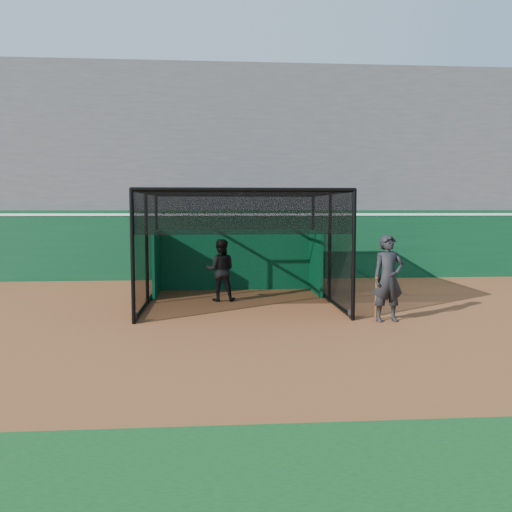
{
  "coord_description": "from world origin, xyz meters",
  "views": [
    {
      "loc": [
        -0.07,
        -11.2,
        2.56
      ],
      "look_at": [
        0.96,
        2.0,
        1.4
      ],
      "focal_mm": 38.0,
      "sensor_mm": 36.0,
      "label": 1
    }
  ],
  "objects": [
    {
      "name": "outfield_wall",
      "position": [
        0.0,
        8.5,
        1.29
      ],
      "size": [
        50.0,
        0.5,
        2.5
      ],
      "color": "#0A381D",
      "rests_on": "ground"
    },
    {
      "name": "grandstand",
      "position": [
        0.0,
        12.27,
        4.48
      ],
      "size": [
        50.0,
        7.85,
        8.95
      ],
      "color": "#4C4C4F",
      "rests_on": "ground"
    },
    {
      "name": "on_deck_player",
      "position": [
        3.86,
        0.68,
        0.98
      ],
      "size": [
        0.75,
        0.53,
        1.97
      ],
      "color": "black",
      "rests_on": "ground"
    },
    {
      "name": "ground",
      "position": [
        0.0,
        0.0,
        0.0
      ],
      "size": [
        120.0,
        120.0,
        0.0
      ],
      "primitive_type": "plane",
      "color": "brown",
      "rests_on": "ground"
    },
    {
      "name": "batter",
      "position": [
        0.11,
        3.76,
        0.86
      ],
      "size": [
        0.87,
        0.69,
        1.72
      ],
      "primitive_type": "imported",
      "rotation": [
        0.0,
        0.0,
        3.09
      ],
      "color": "black",
      "rests_on": "ground"
    },
    {
      "name": "batting_cage",
      "position": [
        0.62,
        3.42,
        1.49
      ],
      "size": [
        5.06,
        5.19,
        2.98
      ],
      "color": "black",
      "rests_on": "ground"
    }
  ]
}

